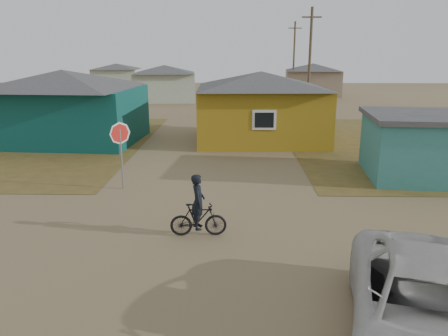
# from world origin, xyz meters

# --- Properties ---
(ground) EXTENTS (120.00, 120.00, 0.00)m
(ground) POSITION_xyz_m (0.00, 0.00, 0.00)
(ground) COLOR olive
(house_teal) EXTENTS (8.93, 7.08, 4.00)m
(house_teal) POSITION_xyz_m (-8.50, 13.50, 2.05)
(house_teal) COLOR #0B3F3B
(house_teal) RESTS_ON ground
(house_yellow) EXTENTS (7.72, 6.76, 3.90)m
(house_yellow) POSITION_xyz_m (2.50, 14.00, 2.00)
(house_yellow) COLOR olive
(house_yellow) RESTS_ON ground
(shed_turquoise) EXTENTS (6.71, 4.93, 2.60)m
(shed_turquoise) POSITION_xyz_m (9.50, 6.50, 1.31)
(shed_turquoise) COLOR #387B75
(shed_turquoise) RESTS_ON ground
(house_pale_west) EXTENTS (7.04, 6.15, 3.60)m
(house_pale_west) POSITION_xyz_m (-6.00, 34.00, 1.86)
(house_pale_west) COLOR #A9B39A
(house_pale_west) RESTS_ON ground
(house_beige_east) EXTENTS (6.95, 6.05, 3.60)m
(house_beige_east) POSITION_xyz_m (10.00, 40.00, 1.86)
(house_beige_east) COLOR gray
(house_beige_east) RESTS_ON ground
(house_pale_north) EXTENTS (6.28, 5.81, 3.40)m
(house_pale_north) POSITION_xyz_m (-14.00, 46.00, 1.75)
(house_pale_north) COLOR #A9B39A
(house_pale_north) RESTS_ON ground
(utility_pole_near) EXTENTS (1.40, 0.20, 8.00)m
(utility_pole_near) POSITION_xyz_m (6.50, 22.00, 4.14)
(utility_pole_near) COLOR brown
(utility_pole_near) RESTS_ON ground
(utility_pole_far) EXTENTS (1.40, 0.20, 8.00)m
(utility_pole_far) POSITION_xyz_m (7.50, 38.00, 4.14)
(utility_pole_far) COLOR brown
(utility_pole_far) RESTS_ON ground
(stop_sign) EXTENTS (0.79, 0.31, 2.53)m
(stop_sign) POSITION_xyz_m (-3.17, 4.75, 1.85)
(stop_sign) COLOR gray
(stop_sign) RESTS_ON ground
(cyclist) EXTENTS (1.60, 0.59, 1.78)m
(cyclist) POSITION_xyz_m (-0.02, 0.53, 0.65)
(cyclist) COLOR black
(cyclist) RESTS_ON ground
(vehicle) EXTENTS (4.07, 6.25, 1.60)m
(vehicle) POSITION_xyz_m (4.26, -4.36, 0.80)
(vehicle) COLOR #BABAB6
(vehicle) RESTS_ON ground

